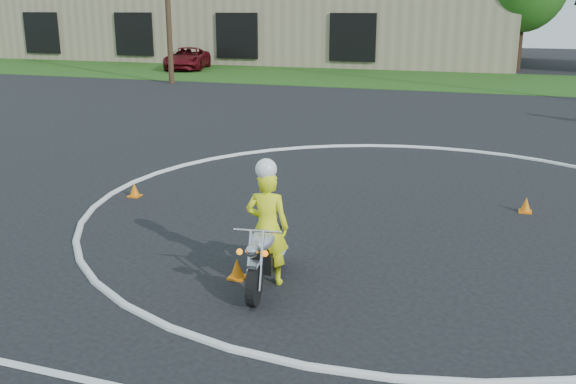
% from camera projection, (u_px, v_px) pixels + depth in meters
% --- Properties ---
extents(ground, '(120.00, 120.00, 0.00)m').
position_uv_depth(ground, '(366.00, 267.00, 9.73)').
color(ground, black).
rests_on(ground, ground).
extents(grass_strip, '(120.00, 10.00, 0.02)m').
position_uv_depth(grass_strip, '(476.00, 82.00, 34.24)').
color(grass_strip, '#1E4714').
rests_on(grass_strip, ground).
extents(course_markings, '(19.05, 19.05, 0.12)m').
position_uv_depth(course_markings, '(518.00, 202.00, 12.99)').
color(course_markings, silver).
rests_on(course_markings, ground).
extents(primary_motorcycle, '(0.65, 1.87, 0.99)m').
position_uv_depth(primary_motorcycle, '(265.00, 254.00, 8.95)').
color(primary_motorcycle, black).
rests_on(primary_motorcycle, ground).
extents(rider_primary_grp, '(0.66, 0.48, 1.83)m').
position_uv_depth(rider_primary_grp, '(267.00, 224.00, 8.96)').
color(rider_primary_grp, '#F0FA1A').
rests_on(rider_primary_grp, ground).
extents(pickup_grp, '(3.55, 5.40, 1.38)m').
position_uv_depth(pickup_grp, '(187.00, 59.00, 40.94)').
color(pickup_grp, '#560911').
rests_on(pickup_grp, ground).
extents(warehouse, '(41.00, 17.00, 8.30)m').
position_uv_depth(warehouse, '(254.00, 3.00, 50.57)').
color(warehouse, tan).
rests_on(warehouse, ground).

